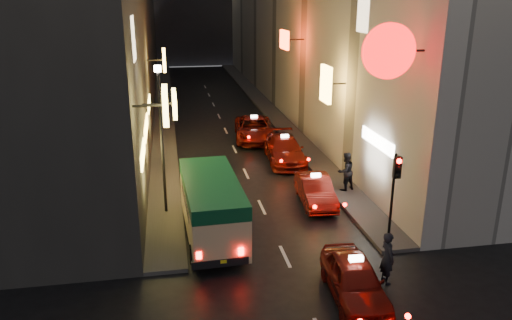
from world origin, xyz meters
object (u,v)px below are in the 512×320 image
lamp_post (161,131)px  traffic_light (395,180)px  pedestrian_crossing (388,255)px  taxi_near (355,277)px  minibus (212,202)px

lamp_post → traffic_light: bearing=-28.9°
traffic_light → lamp_post: 9.42m
pedestrian_crossing → lamp_post: size_ratio=0.32×
taxi_near → lamp_post: size_ratio=0.79×
taxi_near → lamp_post: lamp_post is taller
pedestrian_crossing → traffic_light: bearing=-31.5°
minibus → traffic_light: size_ratio=1.64×
taxi_near → traffic_light: size_ratio=1.40×
taxi_near → traffic_light: (2.50, 2.89, 1.92)m
pedestrian_crossing → minibus: bearing=48.0°
traffic_light → lamp_post: size_ratio=0.56×
minibus → traffic_light: 6.82m
pedestrian_crossing → lamp_post: (-7.07, 6.71, 2.72)m
minibus → taxi_near: bearing=-50.8°
taxi_near → lamp_post: (-5.70, 7.42, 2.96)m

